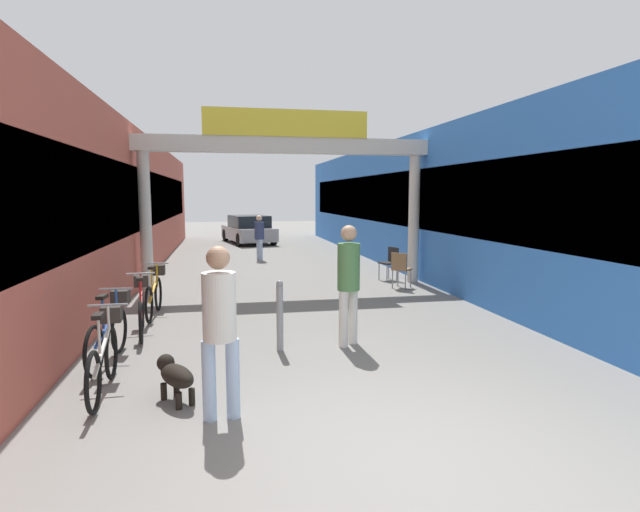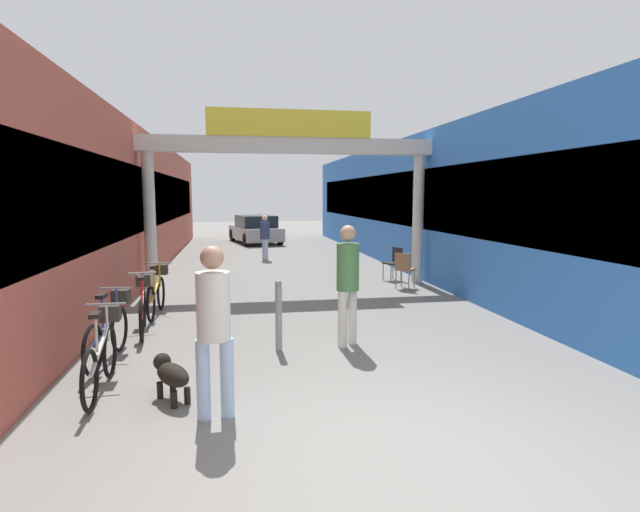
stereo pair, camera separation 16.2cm
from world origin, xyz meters
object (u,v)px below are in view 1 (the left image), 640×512
(pedestrian_carrying_crate, at_px, (259,235))
(bicycle_red_third, at_px, (141,307))
(pedestrian_companion, at_px, (349,276))
(bicycle_orange_farthest, at_px, (155,293))
(pedestrian_with_dog, at_px, (220,321))
(bicycle_blue_second, at_px, (110,330))
(bollard_post_metal, at_px, (280,315))
(cafe_chair_black_farther, at_px, (390,260))
(cafe_chair_wood_nearer, at_px, (401,267))
(dog_on_leash, at_px, (175,375))
(bicycle_silver_nearest, at_px, (104,355))
(parked_car_silver, at_px, (249,230))

(pedestrian_carrying_crate, bearing_deg, bicycle_red_third, -105.98)
(pedestrian_companion, bearing_deg, bicycle_orange_farthest, 140.76)
(pedestrian_with_dog, xyz_separation_m, bicycle_blue_second, (-1.51, 2.12, -0.60))
(pedestrian_companion, distance_m, bicycle_red_third, 3.53)
(bollard_post_metal, height_order, cafe_chair_black_farther, bollard_post_metal)
(pedestrian_with_dog, xyz_separation_m, cafe_chair_wood_nearer, (4.31, 6.54, -0.49))
(pedestrian_carrying_crate, bearing_deg, bicycle_blue_second, -104.95)
(pedestrian_with_dog, xyz_separation_m, cafe_chair_black_farther, (4.47, 7.77, -0.49))
(pedestrian_companion, relative_size, pedestrian_carrying_crate, 1.16)
(dog_on_leash, relative_size, bicycle_silver_nearest, 0.40)
(bicycle_orange_farthest, relative_size, parked_car_silver, 0.40)
(bicycle_silver_nearest, relative_size, cafe_chair_wood_nearer, 1.90)
(dog_on_leash, bearing_deg, pedestrian_carrying_crate, 81.52)
(bicycle_blue_second, xyz_separation_m, cafe_chair_wood_nearer, (5.83, 4.41, 0.10))
(pedestrian_companion, distance_m, bicycle_blue_second, 3.47)
(pedestrian_with_dog, distance_m, parked_car_silver, 19.09)
(dog_on_leash, bearing_deg, cafe_chair_black_farther, 55.37)
(pedestrian_carrying_crate, bearing_deg, parked_car_silver, 90.58)
(bicycle_orange_farthest, bearing_deg, bicycle_silver_nearest, -91.15)
(pedestrian_with_dog, relative_size, parked_car_silver, 0.42)
(cafe_chair_wood_nearer, distance_m, cafe_chair_black_farther, 1.24)
(pedestrian_companion, xyz_separation_m, parked_car_silver, (-0.67, 16.83, -0.42))
(bicycle_blue_second, bearing_deg, dog_on_leash, -57.40)
(bicycle_silver_nearest, height_order, bicycle_orange_farthest, same)
(pedestrian_carrying_crate, xyz_separation_m, cafe_chair_wood_nearer, (3.02, -6.09, -0.36))
(pedestrian_carrying_crate, xyz_separation_m, bicycle_red_third, (-2.60, -9.09, -0.46))
(bicycle_orange_farthest, height_order, cafe_chair_black_farther, bicycle_orange_farthest)
(pedestrian_carrying_crate, relative_size, bicycle_blue_second, 0.94)
(cafe_chair_black_farther, bearing_deg, pedestrian_carrying_crate, 123.23)
(pedestrian_carrying_crate, xyz_separation_m, bicycle_blue_second, (-2.81, -10.51, -0.46))
(cafe_chair_black_farther, distance_m, parked_car_silver, 11.73)
(bicycle_silver_nearest, distance_m, cafe_chair_black_farther, 8.91)
(pedestrian_carrying_crate, relative_size, cafe_chair_black_farther, 1.78)
(bicycle_blue_second, distance_m, bicycle_orange_farthest, 2.69)
(pedestrian_carrying_crate, relative_size, cafe_chair_wood_nearer, 1.78)
(cafe_chair_black_farther, bearing_deg, cafe_chair_wood_nearer, -97.39)
(pedestrian_carrying_crate, xyz_separation_m, bollard_post_metal, (-0.45, -10.51, -0.36))
(dog_on_leash, distance_m, cafe_chair_black_farther, 8.78)
(pedestrian_companion, xyz_separation_m, bicycle_blue_second, (-3.41, -0.10, -0.63))
(bollard_post_metal, distance_m, cafe_chair_wood_nearer, 5.62)
(pedestrian_carrying_crate, height_order, dog_on_leash, pedestrian_carrying_crate)
(bicycle_orange_farthest, bearing_deg, cafe_chair_black_farther, 27.33)
(pedestrian_carrying_crate, bearing_deg, cafe_chair_wood_nearer, -63.61)
(pedestrian_with_dog, bearing_deg, bicycle_blue_second, 125.53)
(pedestrian_companion, distance_m, pedestrian_carrying_crate, 10.43)
(cafe_chair_black_farther, height_order, parked_car_silver, parked_car_silver)
(parked_car_silver, bearing_deg, bicycle_blue_second, -99.20)
(cafe_chair_black_farther, bearing_deg, bicycle_silver_nearest, -130.73)
(bicycle_blue_second, distance_m, bollard_post_metal, 2.36)
(bicycle_blue_second, relative_size, parked_car_silver, 0.39)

